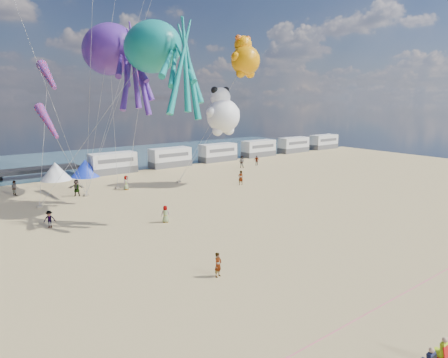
% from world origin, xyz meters
% --- Properties ---
extents(ground, '(120.00, 120.00, 0.00)m').
position_xyz_m(ground, '(0.00, 0.00, 0.00)').
color(ground, '#D1B679').
rests_on(ground, ground).
extents(water, '(120.00, 120.00, 0.00)m').
position_xyz_m(water, '(0.00, 55.00, 0.02)').
color(water, '#325361').
rests_on(water, ground).
extents(motorhome_0, '(6.60, 2.50, 3.00)m').
position_xyz_m(motorhome_0, '(6.00, 40.00, 1.50)').
color(motorhome_0, silver).
rests_on(motorhome_0, ground).
extents(motorhome_1, '(6.60, 2.50, 3.00)m').
position_xyz_m(motorhome_1, '(15.50, 40.00, 1.50)').
color(motorhome_1, silver).
rests_on(motorhome_1, ground).
extents(motorhome_2, '(6.60, 2.50, 3.00)m').
position_xyz_m(motorhome_2, '(25.00, 40.00, 1.50)').
color(motorhome_2, silver).
rests_on(motorhome_2, ground).
extents(motorhome_3, '(6.60, 2.50, 3.00)m').
position_xyz_m(motorhome_3, '(34.50, 40.00, 1.50)').
color(motorhome_3, silver).
rests_on(motorhome_3, ground).
extents(motorhome_4, '(6.60, 2.50, 3.00)m').
position_xyz_m(motorhome_4, '(44.00, 40.00, 1.50)').
color(motorhome_4, silver).
rests_on(motorhome_4, ground).
extents(motorhome_5, '(6.60, 2.50, 3.00)m').
position_xyz_m(motorhome_5, '(53.50, 40.00, 1.50)').
color(motorhome_5, silver).
rests_on(motorhome_5, ground).
extents(tent_white, '(4.00, 4.00, 2.40)m').
position_xyz_m(tent_white, '(-2.00, 40.00, 1.20)').
color(tent_white, white).
rests_on(tent_white, ground).
extents(tent_blue, '(4.00, 4.00, 2.40)m').
position_xyz_m(tent_blue, '(2.00, 40.00, 1.20)').
color(tent_blue, '#1933CC').
rests_on(tent_blue, ground).
extents(rope_line, '(34.00, 0.03, 0.03)m').
position_xyz_m(rope_line, '(0.00, -5.00, 0.02)').
color(rope_line, '#F2338C').
rests_on(rope_line, ground).
extents(standing_person, '(0.65, 0.52, 1.55)m').
position_xyz_m(standing_person, '(-2.31, 3.09, 0.77)').
color(standing_person, tan).
rests_on(standing_person, ground).
extents(beachgoer_0, '(0.66, 0.56, 1.52)m').
position_xyz_m(beachgoer_0, '(0.50, 14.67, 0.76)').
color(beachgoer_0, '#7F6659').
rests_on(beachgoer_0, ground).
extents(beachgoer_1, '(0.81, 0.97, 1.70)m').
position_xyz_m(beachgoer_1, '(-8.06, 33.79, 0.85)').
color(beachgoer_1, '#7F6659').
rests_on(beachgoer_1, ground).
extents(beachgoer_2, '(0.88, 0.79, 1.49)m').
position_xyz_m(beachgoer_2, '(-8.01, 19.31, 0.75)').
color(beachgoer_2, '#7F6659').
rests_on(beachgoer_2, ground).
extents(beachgoer_3, '(1.04, 1.18, 1.59)m').
position_xyz_m(beachgoer_3, '(27.35, 32.59, 0.79)').
color(beachgoer_3, '#7F6659').
rests_on(beachgoer_3, ground).
extents(beachgoer_4, '(1.18, 0.93, 1.87)m').
position_xyz_m(beachgoer_4, '(-2.62, 29.26, 0.93)').
color(beachgoer_4, '#7F6659').
rests_on(beachgoer_4, ground).
extents(beachgoer_5, '(1.77, 0.80, 1.84)m').
position_xyz_m(beachgoer_5, '(15.70, 22.60, 0.92)').
color(beachgoer_5, '#7F6659').
rests_on(beachgoer_5, ground).
extents(beachgoer_6, '(0.76, 0.68, 1.73)m').
position_xyz_m(beachgoer_6, '(3.07, 28.82, 0.87)').
color(beachgoer_6, '#7F6659').
rests_on(beachgoer_6, ground).
extents(beachgoer_7, '(0.99, 1.08, 1.85)m').
position_xyz_m(beachgoer_7, '(23.97, 32.34, 0.93)').
color(beachgoer_7, '#7F6659').
rests_on(beachgoer_7, ground).
extents(sandbag_a, '(0.50, 0.35, 0.22)m').
position_xyz_m(sandbag_a, '(-7.18, 26.56, 0.11)').
color(sandbag_a, gray).
rests_on(sandbag_a, ground).
extents(sandbag_b, '(0.50, 0.35, 0.22)m').
position_xyz_m(sandbag_b, '(2.44, 29.89, 0.11)').
color(sandbag_b, gray).
rests_on(sandbag_b, ground).
extents(sandbag_c, '(0.50, 0.35, 0.22)m').
position_xyz_m(sandbag_c, '(10.18, 28.52, 0.11)').
color(sandbag_c, gray).
rests_on(sandbag_c, ground).
extents(sandbag_d, '(0.50, 0.35, 0.22)m').
position_xyz_m(sandbag_d, '(3.73, 30.00, 0.11)').
color(sandbag_d, gray).
rests_on(sandbag_d, ground).
extents(sandbag_e, '(0.50, 0.35, 0.22)m').
position_xyz_m(sandbag_e, '(-1.83, 28.50, 0.11)').
color(sandbag_e, gray).
rests_on(sandbag_e, ground).
extents(kite_octopus_teal, '(7.51, 10.66, 11.20)m').
position_xyz_m(kite_octopus_teal, '(2.15, 19.24, 15.39)').
color(kite_octopus_teal, '#138982').
extents(kite_octopus_purple, '(5.80, 11.10, 12.15)m').
position_xyz_m(kite_octopus_purple, '(1.84, 28.67, 15.99)').
color(kite_octopus_purple, '#512592').
extents(kite_panda, '(6.46, 6.31, 7.04)m').
position_xyz_m(kite_panda, '(14.17, 24.22, 8.63)').
color(kite_panda, white).
extents(kite_teddy_orange, '(4.97, 4.78, 5.96)m').
position_xyz_m(kite_teddy_orange, '(16.38, 22.71, 15.19)').
color(kite_teddy_orange, '#FF9804').
extents(windsock_left, '(1.88, 7.69, 7.62)m').
position_xyz_m(windsock_left, '(-4.79, 28.80, 13.02)').
color(windsock_left, red).
extents(windsock_mid, '(2.32, 5.85, 5.77)m').
position_xyz_m(windsock_mid, '(4.06, 25.53, 12.26)').
color(windsock_mid, red).
extents(windsock_right, '(1.07, 5.30, 5.27)m').
position_xyz_m(windsock_right, '(-6.63, 22.79, 8.71)').
color(windsock_right, red).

